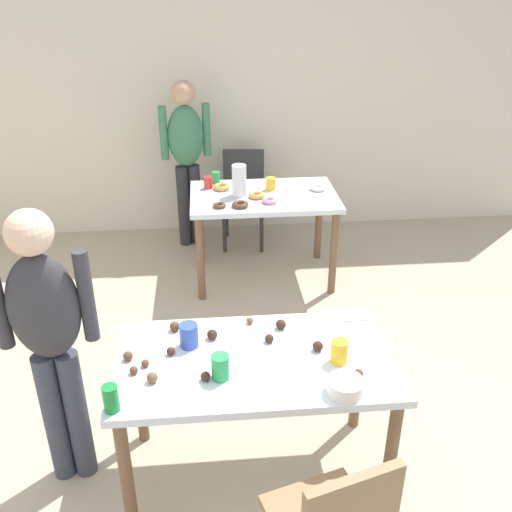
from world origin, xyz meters
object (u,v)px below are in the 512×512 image
object	(u,v)px
dining_table_near	(255,375)
pitcher_far	(239,180)
person_girl_near	(49,331)
soda_can	(111,398)
chair_far_table	(243,192)
mixing_bowl	(345,386)
dining_table_far	(264,207)
person_adult_far	(186,150)

from	to	relation	value
dining_table_near	pitcher_far	world-z (taller)	pitcher_far
dining_table_near	person_girl_near	size ratio (longest dim) A/B	0.88
soda_can	pitcher_far	distance (m)	2.49
chair_far_table	mixing_bowl	world-z (taller)	chair_far_table
dining_table_far	person_adult_far	bearing A→B (deg)	130.75
chair_far_table	person_girl_near	xyz separation A→B (m)	(-1.09, -2.73, 0.40)
person_girl_near	dining_table_near	bearing A→B (deg)	-5.76
dining_table_far	person_girl_near	distance (m)	2.35
chair_far_table	soda_can	bearing A→B (deg)	-103.84
pitcher_far	chair_far_table	bearing A→B (deg)	83.54
dining_table_far	person_adult_far	distance (m)	0.98
person_girl_near	mixing_bowl	bearing A→B (deg)	-15.81
dining_table_near	pitcher_far	xyz separation A→B (m)	(0.06, 2.10, 0.22)
dining_table_far	mixing_bowl	world-z (taller)	mixing_bowl
person_girl_near	person_adult_far	xyz separation A→B (m)	(0.59, 2.72, 0.01)
mixing_bowl	chair_far_table	bearing A→B (deg)	94.02
dining_table_near	chair_far_table	distance (m)	2.83
dining_table_near	soda_can	world-z (taller)	soda_can
dining_table_near	chair_far_table	size ratio (longest dim) A/B	1.52
mixing_bowl	person_adult_far	bearing A→B (deg)	103.17
pitcher_far	person_adult_far	bearing A→B (deg)	120.45
person_girl_near	pitcher_far	distance (m)	2.24
dining_table_near	person_adult_far	xyz separation A→B (m)	(-0.36, 2.82, 0.26)
dining_table_near	chair_far_table	world-z (taller)	chair_far_table
mixing_bowl	pitcher_far	world-z (taller)	pitcher_far
person_girl_near	soda_can	size ratio (longest dim) A/B	12.30
mixing_bowl	pitcher_far	size ratio (longest dim) A/B	0.64
chair_far_table	soda_can	distance (m)	3.23
chair_far_table	soda_can	world-z (taller)	soda_can
chair_far_table	person_girl_near	bearing A→B (deg)	-111.76
person_girl_near	soda_can	bearing A→B (deg)	-50.21
chair_far_table	pitcher_far	xyz separation A→B (m)	(-0.08, -0.73, 0.38)
soda_can	dining_table_far	bearing A→B (deg)	69.76
soda_can	pitcher_far	bearing A→B (deg)	73.99
dining_table_near	dining_table_far	world-z (taller)	same
person_girl_near	chair_far_table	bearing A→B (deg)	68.24
chair_far_table	mixing_bowl	size ratio (longest dim) A/B	5.43
dining_table_far	person_adult_far	size ratio (longest dim) A/B	0.77
soda_can	dining_table_near	bearing A→B (deg)	25.17
mixing_bowl	dining_table_near	bearing A→B (deg)	142.99
dining_table_far	person_girl_near	size ratio (longest dim) A/B	0.78
dining_table_near	mixing_bowl	xyz separation A→B (m)	(0.37, -0.28, 0.13)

